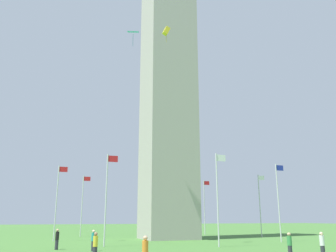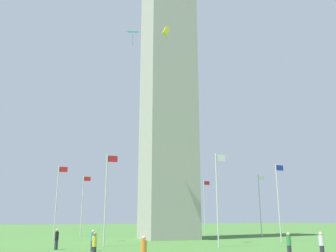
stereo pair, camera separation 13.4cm
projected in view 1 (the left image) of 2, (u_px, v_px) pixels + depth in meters
The scene contains 17 objects.
ground_plane at pixel (168, 239), 46.85m from camera, with size 260.00×260.00×0.00m, color #3D6B2D.
obelisk_monument at pixel (168, 30), 54.41m from camera, with size 6.66×6.66×60.59m.
flagpole_n at pixel (260, 203), 52.75m from camera, with size 1.12×0.14×8.96m.
flagpole_ne at pixel (205, 205), 60.63m from camera, with size 1.12×0.14×8.96m.
flagpole_e at pixel (140, 205), 61.16m from camera, with size 1.12×0.14×8.96m.
flagpole_se at pixel (82, 203), 54.03m from camera, with size 1.12×0.14×8.96m.
flagpole_s at pixel (57, 199), 43.42m from camera, with size 1.12×0.14×8.96m.
flagpole_sw at pixel (107, 195), 35.55m from camera, with size 1.12×0.14×8.96m.
flagpole_w at pixel (218, 195), 35.02m from camera, with size 1.12×0.14×8.96m.
flagpole_nw at pixel (279, 199), 42.15m from camera, with size 1.12×0.14×8.96m.
person_yellow_shirt at pixel (95, 246), 23.86m from camera, with size 0.32×0.32×1.73m.
person_black_shirt at pixel (57, 239), 31.13m from camera, with size 0.32×0.32×1.74m.
person_teal_shirt at pixel (93, 241), 29.70m from camera, with size 0.32×0.32×1.70m.
person_white_shirt at pixel (322, 245), 24.76m from camera, with size 0.32×0.32×1.71m.
person_green_shirt at pixel (290, 245), 24.89m from camera, with size 0.32×0.32×1.67m.
kite_cyan_diamond at pixel (133, 32), 45.11m from camera, with size 1.73×1.67×2.25m.
kite_yellow_box at pixel (166, 31), 40.83m from camera, with size 0.88×0.56×1.95m.
Camera 1 is at (-16.50, -46.20, 2.63)m, focal length 38.40 mm.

